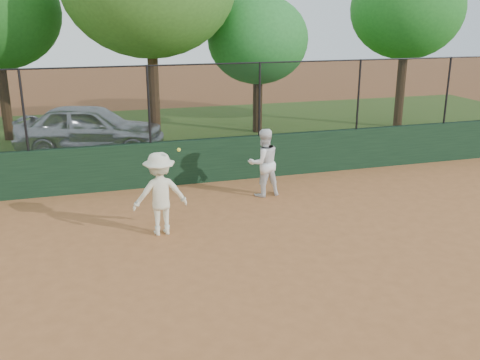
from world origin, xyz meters
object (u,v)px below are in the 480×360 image
object	(u,v)px
tree_3	(258,40)
tree_4	(408,9)
player_second	(263,163)
parked_car	(91,128)
player_main	(160,194)

from	to	relation	value
tree_3	tree_4	bearing A→B (deg)	-7.58
player_second	tree_4	bearing A→B (deg)	-148.59
parked_car	player_main	bearing A→B (deg)	-154.31
tree_4	tree_3	bearing A→B (deg)	172.42
parked_car	player_second	bearing A→B (deg)	-128.35
player_main	tree_4	xyz separation A→B (m)	(10.90, 8.21, 3.70)
player_second	tree_4	xyz separation A→B (m)	(8.04, 6.50, 3.72)
parked_car	player_second	xyz separation A→B (m)	(4.01, -5.80, 0.05)
parked_car	tree_4	xyz separation A→B (m)	(12.05, 0.70, 3.77)
parked_car	tree_3	xyz separation A→B (m)	(6.29, 1.47, 2.66)
player_second	player_main	distance (m)	3.33
player_main	tree_4	size ratio (longest dim) A/B	0.29
player_main	tree_3	xyz separation A→B (m)	(5.14, 8.98, 2.60)
tree_3	tree_4	size ratio (longest dim) A/B	0.79
player_main	tree_3	bearing A→B (deg)	60.23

